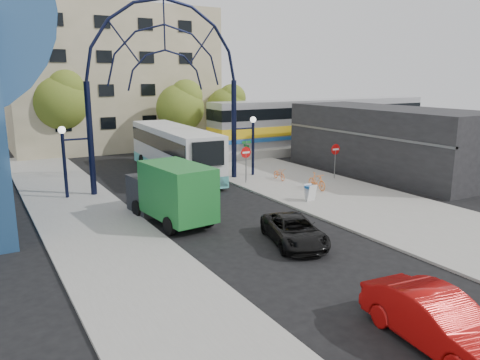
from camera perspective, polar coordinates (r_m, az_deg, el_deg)
ground at (r=20.10m, az=6.59°, el=-8.82°), size 120.00×120.00×0.00m
sidewalk_east at (r=27.99m, az=14.90°, el=-2.85°), size 8.00×56.00×0.12m
plaza_west at (r=22.66m, az=-16.40°, el=-6.60°), size 5.00×50.00×0.12m
gateway_arch at (r=31.08m, az=-9.10°, el=14.74°), size 13.64×0.44×12.10m
stop_sign at (r=31.82m, az=0.72°, el=2.97°), size 0.80×0.07×2.50m
do_not_enter_sign at (r=33.87m, az=11.55°, el=3.28°), size 0.76×0.07×2.48m
street_name_sign at (r=32.51m, az=0.79°, el=3.43°), size 0.70×0.70×2.80m
sandwich_board at (r=27.67m, az=8.56°, el=-1.28°), size 0.55×0.61×0.99m
commercial_block_east at (r=37.28m, az=17.36°, el=4.61°), size 6.00×16.00×5.00m
apartment_block at (r=51.64m, az=-15.56°, el=11.80°), size 20.00×12.10×14.00m
train_platform at (r=48.90m, az=10.06°, el=4.28°), size 32.00×5.00×0.80m
train_car at (r=48.61m, az=10.18°, el=7.19°), size 25.10×3.05×4.20m
tree_north_a at (r=44.49m, az=-7.13°, el=9.01°), size 4.48×4.48×7.00m
tree_north_b at (r=45.50m, az=-21.01°, el=9.20°), size 5.12×5.12×8.00m
tree_north_c at (r=48.93m, az=-1.50°, el=9.03°), size 4.16×4.16×6.50m
city_bus at (r=35.26m, az=-8.02°, el=3.60°), size 3.67×13.18×3.58m
green_truck at (r=23.99m, az=-8.56°, el=-1.46°), size 2.83×6.29×3.08m
black_suv at (r=20.94m, az=6.62°, el=-6.13°), size 3.23×4.83×1.23m
red_sedan at (r=14.37m, az=22.95°, el=-15.52°), size 2.12×4.85×1.55m
bike_near_a at (r=33.15m, az=4.81°, el=0.75°), size 0.72×1.61×0.82m
bike_near_b at (r=30.54m, az=9.35°, el=-0.16°), size 0.58×1.80×1.07m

